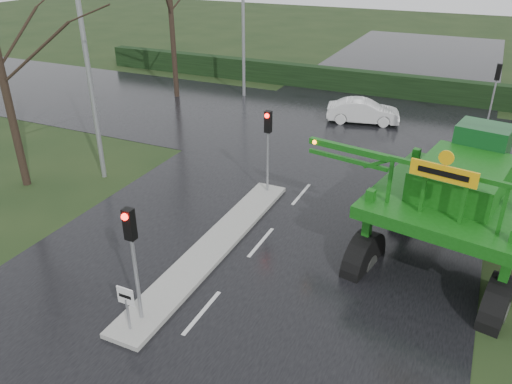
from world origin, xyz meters
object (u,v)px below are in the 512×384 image
at_px(street_light_left_far, 247,1).
at_px(crop_sprayer, 375,187).
at_px(street_light_left_near, 89,37).
at_px(white_sedan, 362,123).
at_px(traffic_signal_near, 132,242).
at_px(traffic_signal_mid, 268,134).
at_px(traffic_signal_far, 496,82).
at_px(keep_left_sign, 126,302).

bearing_deg(street_light_left_far, crop_sprayer, -52.84).
height_order(street_light_left_near, white_sedan, street_light_left_near).
distance_m(street_light_left_far, crop_sprayer, 19.73).
xyz_separation_m(traffic_signal_near, street_light_left_near, (-6.89, 7.01, 3.40)).
bearing_deg(street_light_left_near, street_light_left_far, 90.00).
bearing_deg(traffic_signal_mid, traffic_signal_far, 58.07).
height_order(traffic_signal_mid, street_light_left_near, street_light_left_near).
xyz_separation_m(traffic_signal_mid, traffic_signal_far, (7.80, 12.52, 0.00)).
bearing_deg(traffic_signal_near, traffic_signal_far, 69.64).
height_order(street_light_left_near, street_light_left_far, same).
relative_size(keep_left_sign, traffic_signal_far, 0.38).
xyz_separation_m(traffic_signal_far, street_light_left_near, (-14.69, -14.01, 3.40)).
bearing_deg(traffic_signal_near, traffic_signal_mid, 90.00).
xyz_separation_m(traffic_signal_far, crop_sprayer, (-2.95, -15.50, 0.06)).
bearing_deg(white_sedan, traffic_signal_near, 163.12).
bearing_deg(traffic_signal_mid, white_sedan, 82.74).
xyz_separation_m(keep_left_sign, traffic_signal_far, (7.80, 21.51, 1.53)).
height_order(crop_sprayer, white_sedan, crop_sprayer).
xyz_separation_m(traffic_signal_far, white_sedan, (-6.47, -2.09, -2.59)).
bearing_deg(street_light_left_far, traffic_signal_near, -71.83).
distance_m(street_light_left_near, street_light_left_far, 14.00).
distance_m(keep_left_sign, traffic_signal_near, 1.61).
bearing_deg(traffic_signal_far, keep_left_sign, 70.07).
xyz_separation_m(street_light_left_far, crop_sprayer, (11.74, -15.49, -3.34)).
bearing_deg(keep_left_sign, traffic_signal_near, 90.00).
height_order(keep_left_sign, traffic_signal_far, traffic_signal_far).
bearing_deg(street_light_left_far, traffic_signal_far, 0.03).
distance_m(traffic_signal_near, traffic_signal_mid, 8.50).
bearing_deg(keep_left_sign, crop_sprayer, 51.10).
xyz_separation_m(keep_left_sign, crop_sprayer, (4.85, 6.01, 1.59)).
distance_m(keep_left_sign, white_sedan, 19.49).
height_order(traffic_signal_far, white_sedan, traffic_signal_far).
xyz_separation_m(keep_left_sign, white_sedan, (1.33, 19.42, -1.06)).
relative_size(traffic_signal_mid, street_light_left_far, 0.35).
relative_size(street_light_left_near, white_sedan, 2.49).
distance_m(traffic_signal_mid, street_light_left_far, 14.68).
bearing_deg(street_light_left_far, traffic_signal_mid, -61.14).
xyz_separation_m(traffic_signal_mid, white_sedan, (1.33, 10.43, -2.59)).
relative_size(traffic_signal_near, traffic_signal_far, 1.00).
height_order(keep_left_sign, traffic_signal_near, traffic_signal_near).
xyz_separation_m(traffic_signal_near, crop_sprayer, (4.85, 5.51, 0.06)).
relative_size(traffic_signal_far, white_sedan, 0.88).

